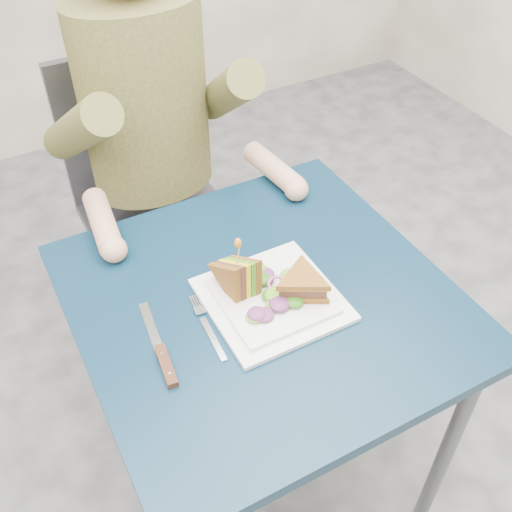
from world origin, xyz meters
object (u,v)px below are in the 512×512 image
knife (163,358)px  table (263,321)px  plate (272,298)px  sandwich_upright (239,277)px  diner (144,87)px  sandwich_flat (302,284)px  chair (147,184)px  fork (208,328)px

knife → table: bearing=12.8°
plate → sandwich_upright: (-0.05, 0.05, 0.05)m
knife → sandwich_upright: bearing=21.5°
diner → sandwich_upright: bearing=-94.1°
sandwich_flat → knife: sandwich_flat is taller
table → knife: bearing=-167.2°
chair → diner: 0.39m
fork → knife: size_ratio=0.81×
fork → sandwich_flat: bearing=-5.5°
sandwich_upright → plate: bearing=-41.1°
plate → sandwich_upright: sandwich_upright is taller
sandwich_upright → table: bearing=-28.9°
plate → chair: bearing=90.6°
chair → knife: chair is taller
sandwich_flat → sandwich_upright: sandwich_upright is taller
fork → sandwich_upright: bearing=28.2°
fork → plate: bearing=2.3°
chair → fork: bearing=-100.2°
diner → sandwich_upright: (-0.04, -0.61, -0.13)m
knife → chair: bearing=73.0°
chair → sandwich_flat: 0.82m
fork → knife: (-0.11, -0.03, 0.00)m
chair → plate: bearing=-89.4°
chair → plate: chair is taller
chair → sandwich_upright: (-0.04, -0.72, 0.24)m
plate → diner: bearing=90.7°
table → sandwich_flat: sandwich_flat is taller
table → fork: (-0.14, -0.03, 0.08)m
diner → sandwich_flat: diner is taller
chair → sandwich_flat: chair is taller
diner → sandwich_flat: size_ratio=4.43×
table → diner: diner is taller
chair → plate: (0.01, -0.76, 0.20)m
chair → fork: size_ratio=5.18×
diner → fork: 0.70m
table → diner: size_ratio=1.01×
plate → sandwich_upright: 0.08m
table → sandwich_flat: bearing=-36.1°
sandwich_upright → chair: bearing=86.6°
table → sandwich_upright: sandwich_upright is taller
table → chair: (0.00, 0.74, -0.11)m
plate → sandwich_flat: 0.07m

